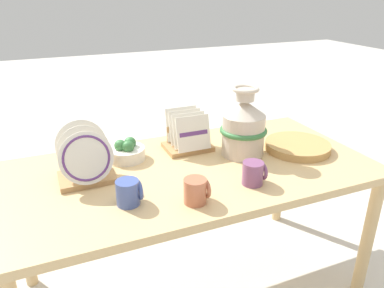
{
  "coord_description": "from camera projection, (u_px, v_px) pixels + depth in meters",
  "views": [
    {
      "loc": [
        -0.56,
        -1.33,
        1.39
      ],
      "look_at": [
        0.0,
        0.0,
        0.78
      ],
      "focal_mm": 35.0,
      "sensor_mm": 36.0,
      "label": 1
    }
  ],
  "objects": [
    {
      "name": "ground_plane",
      "position": [
        192.0,
        287.0,
        1.87
      ],
      "size": [
        14.0,
        14.0,
        0.0
      ],
      "primitive_type": "plane",
      "color": "beige"
    },
    {
      "name": "display_table",
      "position": [
        192.0,
        182.0,
        1.63
      ],
      "size": [
        1.57,
        0.78,
        0.67
      ],
      "color": "tan",
      "rests_on": "ground_plane"
    },
    {
      "name": "ceramic_vase",
      "position": [
        244.0,
        127.0,
        1.68
      ],
      "size": [
        0.21,
        0.21,
        0.32
      ],
      "color": "beige",
      "rests_on": "display_table"
    },
    {
      "name": "dish_rack_round_plates",
      "position": [
        85.0,
        163.0,
        1.47
      ],
      "size": [
        0.22,
        0.19,
        0.23
      ],
      "color": "tan",
      "rests_on": "display_table"
    },
    {
      "name": "dish_rack_square_plates",
      "position": [
        188.0,
        138.0,
        1.77
      ],
      "size": [
        0.22,
        0.18,
        0.18
      ],
      "color": "tan",
      "rests_on": "display_table"
    },
    {
      "name": "wicker_charger_stack",
      "position": [
        297.0,
        146.0,
        1.77
      ],
      "size": [
        0.3,
        0.3,
        0.04
      ],
      "color": "tan",
      "rests_on": "display_table"
    },
    {
      "name": "mug_plum_glaze",
      "position": [
        254.0,
        173.0,
        1.46
      ],
      "size": [
        0.09,
        0.08,
        0.09
      ],
      "color": "#7A4770",
      "rests_on": "display_table"
    },
    {
      "name": "mug_terracotta_glaze",
      "position": [
        196.0,
        191.0,
        1.34
      ],
      "size": [
        0.09,
        0.08,
        0.09
      ],
      "color": "#B76647",
      "rests_on": "display_table"
    },
    {
      "name": "mug_cobalt_glaze",
      "position": [
        129.0,
        192.0,
        1.32
      ],
      "size": [
        0.09,
        0.08,
        0.09
      ],
      "color": "#42569E",
      "rests_on": "display_table"
    },
    {
      "name": "fruit_bowl",
      "position": [
        126.0,
        152.0,
        1.67
      ],
      "size": [
        0.17,
        0.17,
        0.1
      ],
      "color": "silver",
      "rests_on": "display_table"
    }
  ]
}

